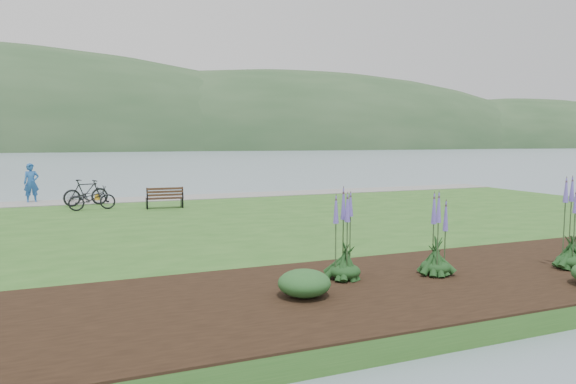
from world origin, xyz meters
TOP-DOWN VIEW (x-y plane):
  - ground at (0.00, 0.00)m, footprint 600.00×600.00m
  - lawn at (0.00, -2.00)m, footprint 34.00×20.00m
  - shoreline_path at (0.00, 6.90)m, footprint 34.00×2.20m
  - garden_bed at (3.00, -9.80)m, footprint 24.00×4.40m
  - far_hillside at (20.00, 170.00)m, footprint 580.00×80.00m
  - park_bench at (-2.41, 3.26)m, footprint 1.48×0.64m
  - person at (-7.63, 7.50)m, footprint 0.84×0.66m
  - bicycle_a at (-5.18, 3.83)m, footprint 0.92×1.88m
  - bicycle_b at (-5.39, 5.42)m, footprint 1.09×1.95m
  - pannier at (-4.90, 7.20)m, footprint 0.23×0.31m
  - echium_0 at (4.09, -10.23)m, footprint 0.62×0.62m
  - echium_4 at (-0.79, -9.18)m, footprint 0.62×0.62m
  - echium_5 at (1.10, -9.55)m, footprint 0.62×0.62m
  - shrub_0 at (-1.98, -9.91)m, footprint 0.93×0.93m

SIDE VIEW (x-z plane):
  - ground at x=0.00m, z-range 0.00..0.00m
  - far_hillside at x=20.00m, z-range -19.00..19.00m
  - lawn at x=0.00m, z-range 0.00..0.40m
  - shoreline_path at x=0.00m, z-range 0.40..0.43m
  - garden_bed at x=3.00m, z-range 0.40..0.44m
  - pannier at x=-4.90m, z-range 0.40..0.70m
  - shrub_0 at x=-1.98m, z-range 0.44..0.91m
  - park_bench at x=-2.41m, z-range 0.40..1.30m
  - bicycle_a at x=-5.18m, z-range 0.40..1.34m
  - bicycle_b at x=-5.39m, z-range 0.40..1.53m
  - echium_5 at x=1.10m, z-range 0.20..2.03m
  - echium_4 at x=-0.79m, z-range 0.24..2.37m
  - echium_0 at x=4.09m, z-range 0.28..2.57m
  - person at x=-7.63m, z-range 0.40..2.46m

